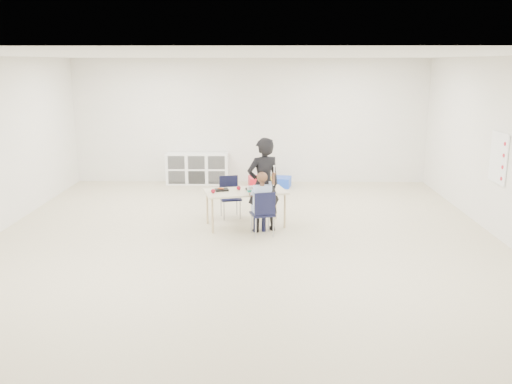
{
  "coord_description": "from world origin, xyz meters",
  "views": [
    {
      "loc": [
        0.3,
        -7.8,
        2.71
      ],
      "look_at": [
        0.19,
        -0.08,
        0.85
      ],
      "focal_mm": 38.0,
      "sensor_mm": 36.0,
      "label": 1
    }
  ],
  "objects_px": {
    "table": "(246,208)",
    "adult": "(263,185)",
    "chair_near": "(262,213)",
    "child": "(262,200)",
    "cubby_shelf": "(197,168)"
  },
  "relations": [
    {
      "from": "table",
      "to": "adult",
      "type": "bearing_deg",
      "value": -56.81
    },
    {
      "from": "chair_near",
      "to": "adult",
      "type": "relative_size",
      "value": 0.48
    },
    {
      "from": "child",
      "to": "chair_near",
      "type": "bearing_deg",
      "value": -14.64
    },
    {
      "from": "table",
      "to": "chair_near",
      "type": "bearing_deg",
      "value": -74.86
    },
    {
      "from": "adult",
      "to": "cubby_shelf",
      "type": "bearing_deg",
      "value": -91.73
    },
    {
      "from": "chair_near",
      "to": "cubby_shelf",
      "type": "xyz_separation_m",
      "value": [
        -1.49,
        3.78,
        -0.02
      ]
    },
    {
      "from": "table",
      "to": "adult",
      "type": "distance_m",
      "value": 0.62
    },
    {
      "from": "cubby_shelf",
      "to": "child",
      "type": "bearing_deg",
      "value": -68.51
    },
    {
      "from": "child",
      "to": "adult",
      "type": "bearing_deg",
      "value": 71.42
    },
    {
      "from": "table",
      "to": "chair_near",
      "type": "xyz_separation_m",
      "value": [
        0.29,
        -0.5,
        0.06
      ]
    },
    {
      "from": "chair_near",
      "to": "adult",
      "type": "xyz_separation_m",
      "value": [
        0.02,
        0.23,
        0.41
      ]
    },
    {
      "from": "table",
      "to": "cubby_shelf",
      "type": "xyz_separation_m",
      "value": [
        -1.2,
        3.28,
        0.04
      ]
    },
    {
      "from": "table",
      "to": "child",
      "type": "relative_size",
      "value": 1.26
    },
    {
      "from": "adult",
      "to": "child",
      "type": "bearing_deg",
      "value": 61.39
    },
    {
      "from": "child",
      "to": "adult",
      "type": "relative_size",
      "value": 0.75
    }
  ]
}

